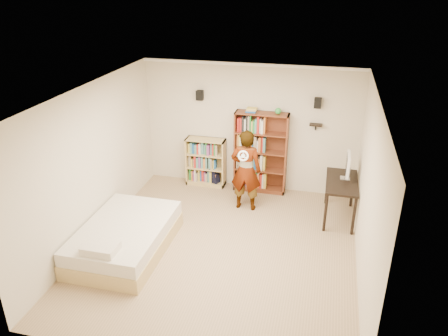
# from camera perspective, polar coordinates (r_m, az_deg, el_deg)

# --- Properties ---
(ground) EXTENTS (4.50, 5.00, 0.01)m
(ground) POSITION_cam_1_polar(r_m,az_deg,el_deg) (7.61, -0.43, -10.46)
(ground) COLOR tan
(ground) RESTS_ON ground
(room_shell) EXTENTS (4.52, 5.02, 2.71)m
(room_shell) POSITION_cam_1_polar(r_m,az_deg,el_deg) (6.76, -0.47, 1.89)
(room_shell) COLOR beige
(room_shell) RESTS_ON ground
(crown_molding) EXTENTS (4.50, 5.00, 0.06)m
(crown_molding) POSITION_cam_1_polar(r_m,az_deg,el_deg) (6.47, -0.50, 9.34)
(crown_molding) COLOR white
(crown_molding) RESTS_ON room_shell
(speaker_left) EXTENTS (0.14, 0.12, 0.20)m
(speaker_left) POSITION_cam_1_polar(r_m,az_deg,el_deg) (9.15, -3.19, 9.47)
(speaker_left) COLOR black
(speaker_left) RESTS_ON room_shell
(speaker_right) EXTENTS (0.14, 0.12, 0.20)m
(speaker_right) POSITION_cam_1_polar(r_m,az_deg,el_deg) (8.78, 12.15, 8.31)
(speaker_right) COLOR black
(speaker_right) RESTS_ON room_shell
(wall_shelf) EXTENTS (0.25, 0.16, 0.02)m
(wall_shelf) POSITION_cam_1_polar(r_m,az_deg,el_deg) (8.92, 11.90, 5.55)
(wall_shelf) COLOR black
(wall_shelf) RESTS_ON room_shell
(tall_bookshelf) EXTENTS (1.10, 0.32, 1.74)m
(tall_bookshelf) POSITION_cam_1_polar(r_m,az_deg,el_deg) (9.18, 4.80, 2.00)
(tall_bookshelf) COLOR brown
(tall_bookshelf) RESTS_ON ground
(low_bookshelf) EXTENTS (0.85, 0.32, 1.07)m
(low_bookshelf) POSITION_cam_1_polar(r_m,az_deg,el_deg) (9.55, -2.38, 0.79)
(low_bookshelf) COLOR tan
(low_bookshelf) RESTS_ON ground
(computer_desk) EXTENTS (0.58, 1.16, 0.79)m
(computer_desk) POSITION_cam_1_polar(r_m,az_deg,el_deg) (8.57, 14.89, -4.01)
(computer_desk) COLOR black
(computer_desk) RESTS_ON ground
(imac) EXTENTS (0.16, 0.50, 0.50)m
(imac) POSITION_cam_1_polar(r_m,az_deg,el_deg) (8.40, 15.71, 0.19)
(imac) COLOR white
(imac) RESTS_ON computer_desk
(daybed) EXTENTS (1.34, 2.06, 0.61)m
(daybed) POSITION_cam_1_polar(r_m,az_deg,el_deg) (7.60, -12.82, -8.45)
(daybed) COLOR silver
(daybed) RESTS_ON ground
(person) EXTENTS (0.61, 0.40, 1.64)m
(person) POSITION_cam_1_polar(r_m,az_deg,el_deg) (8.46, 2.88, -0.31)
(person) COLOR black
(person) RESTS_ON ground
(wii_wheel) EXTENTS (0.21, 0.08, 0.21)m
(wii_wheel) POSITION_cam_1_polar(r_m,az_deg,el_deg) (8.01, 2.52, 1.59)
(wii_wheel) COLOR white
(wii_wheel) RESTS_ON person
(navy_bag) EXTENTS (0.36, 0.30, 0.41)m
(navy_bag) POSITION_cam_1_polar(r_m,az_deg,el_deg) (9.65, -1.50, -1.08)
(navy_bag) COLOR black
(navy_bag) RESTS_ON ground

